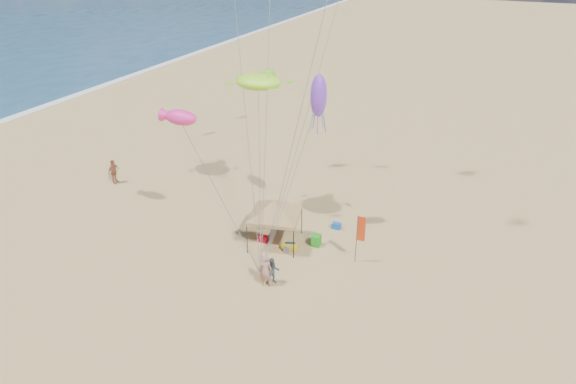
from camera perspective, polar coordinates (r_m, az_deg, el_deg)
name	(u,v)px	position (r m, az deg, el deg)	size (l,w,h in m)	color
ground	(265,283)	(27.36, -2.54, -10.13)	(280.00, 280.00, 0.00)	tan
canopy_tent	(275,201)	(29.14, -1.48, -1.07)	(5.33, 5.33, 3.36)	black
feather_flag	(360,232)	(28.05, 8.07, -4.43)	(0.46, 0.10, 3.00)	black
cooler_red	(263,239)	(30.60, -2.79, -5.25)	(0.54, 0.38, 0.38)	red
cooler_blue	(336,226)	(31.99, 5.45, -3.80)	(0.54, 0.38, 0.38)	#1452AA
bag_navy	(290,245)	(30.01, 0.24, -5.96)	(0.36, 0.36, 0.60)	#0E203D
bag_orange	(263,212)	(33.49, -2.79, -2.21)	(0.36, 0.36, 0.60)	orange
chair_green	(316,240)	(30.17, 3.17, -5.42)	(0.50, 0.50, 0.70)	#21951B
chair_yellow	(261,221)	(32.06, -3.01, -3.30)	(0.50, 0.50, 0.70)	gold
crate_grey	(287,249)	(29.69, -0.12, -6.44)	(0.34, 0.30, 0.28)	slate
beach_cart	(289,246)	(29.86, 0.15, -6.09)	(0.90, 0.50, 0.24)	gold
person_near_a	(265,270)	(26.63, -2.57, -8.77)	(0.69, 0.45, 1.89)	#A6735F
person_near_b	(272,271)	(26.87, -1.75, -8.86)	(0.75, 0.58, 1.54)	#3A444F
person_near_c	(261,214)	(31.68, -3.05, -2.45)	(1.23, 0.70, 1.90)	beige
person_far_a	(114,171)	(39.46, -18.95, 2.19)	(1.08, 0.45, 1.84)	#9C523C
turtle_kite	(258,81)	(30.81, -3.34, 12.26)	(2.84, 2.27, 0.95)	#A6FC26
fish_kite	(181,117)	(27.97, -11.94, 8.17)	(1.89, 0.94, 0.84)	#F4298C
squid_kite	(319,96)	(28.97, 3.45, 10.73)	(0.95, 0.95, 2.46)	#7D39D8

